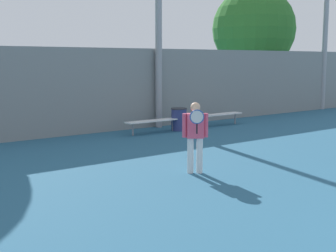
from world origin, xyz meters
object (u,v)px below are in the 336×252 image
at_px(tennis_player, 195,133).
at_px(light_pole_far_right, 327,2).
at_px(bench_courtside_near, 221,115).
at_px(bench_courtside_far, 154,121).
at_px(trash_bin, 179,119).
at_px(tree_green_tall, 254,29).

height_order(tennis_player, light_pole_far_right, light_pole_far_right).
bearing_deg(light_pole_far_right, bench_courtside_near, -171.38).
distance_m(bench_courtside_far, light_pole_far_right, 12.54).
xyz_separation_m(trash_bin, tree_green_tall, (8.85, 4.65, 3.71)).
bearing_deg(tree_green_tall, light_pole_far_right, -65.93).
xyz_separation_m(bench_courtside_far, light_pole_far_right, (11.46, 1.25, 4.93)).
distance_m(light_pole_far_right, tree_green_tall, 3.91).
xyz_separation_m(bench_courtside_near, light_pole_far_right, (8.27, 1.25, 4.93)).
bearing_deg(trash_bin, light_pole_far_right, 6.99).
bearing_deg(bench_courtside_near, trash_bin, -179.51).
height_order(bench_courtside_near, tree_green_tall, tree_green_tall).
distance_m(trash_bin, tree_green_tall, 10.67).
height_order(light_pole_far_right, tree_green_tall, light_pole_far_right).
bearing_deg(bench_courtside_far, trash_bin, -0.93).
bearing_deg(tree_green_tall, tennis_player, -141.91).
relative_size(tennis_player, bench_courtside_near, 0.84).
relative_size(tennis_player, trash_bin, 1.97).
distance_m(bench_courtside_near, trash_bin, 2.09).
bearing_deg(bench_courtside_far, tennis_player, -116.53).
height_order(bench_courtside_near, light_pole_far_right, light_pole_far_right).
height_order(bench_courtside_far, trash_bin, trash_bin).
distance_m(bench_courtside_far, trash_bin, 1.09).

